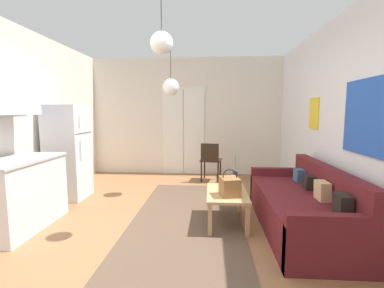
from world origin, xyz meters
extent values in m
cube|color=#8E603D|center=(0.00, 0.00, -0.05)|extent=(5.06, 7.42, 0.10)
cube|color=silver|center=(0.00, 3.46, 1.38)|extent=(4.66, 0.10, 2.75)
cube|color=white|center=(-0.32, 3.40, 1.01)|extent=(0.49, 0.02, 2.01)
cube|color=white|center=(0.19, 3.40, 1.01)|extent=(0.49, 0.02, 2.01)
cube|color=white|center=(-0.06, 3.40, 2.04)|extent=(1.07, 0.03, 0.06)
cube|color=silver|center=(2.28, 0.00, 1.38)|extent=(0.10, 7.02, 2.75)
cube|color=blue|center=(2.22, -0.01, 1.43)|extent=(0.02, 0.84, 0.81)
cube|color=yellow|center=(2.22, 1.42, 1.46)|extent=(0.02, 0.34, 0.49)
cube|color=blue|center=(-2.22, 0.81, 1.66)|extent=(0.02, 0.32, 0.40)
cube|color=brown|center=(0.26, 0.50, 0.01)|extent=(1.49, 3.57, 0.01)
cube|color=#5B191E|center=(1.68, 0.38, 0.23)|extent=(0.86, 2.10, 0.46)
cube|color=#5B191E|center=(2.04, 0.38, 0.40)|extent=(0.15, 2.10, 0.81)
cube|color=#5B191E|center=(1.68, -0.62, 0.29)|extent=(0.86, 0.11, 0.58)
cube|color=#5B191E|center=(1.68, 1.37, 0.29)|extent=(0.86, 0.11, 0.58)
cube|color=black|center=(1.89, -0.31, 0.56)|extent=(0.14, 0.22, 0.22)
cube|color=tan|center=(1.89, 0.16, 0.57)|extent=(0.13, 0.22, 0.22)
cube|color=black|center=(1.90, 0.61, 0.55)|extent=(0.15, 0.20, 0.19)
cube|color=#3D5B7F|center=(1.90, 1.03, 0.55)|extent=(0.13, 0.19, 0.18)
cube|color=tan|center=(0.80, 0.51, 0.41)|extent=(0.53, 0.87, 0.04)
cube|color=tan|center=(0.58, 0.12, 0.20)|extent=(0.05, 0.05, 0.39)
cube|color=tan|center=(1.03, 0.12, 0.20)|extent=(0.05, 0.05, 0.39)
cube|color=tan|center=(0.58, 0.91, 0.20)|extent=(0.05, 0.05, 0.39)
cube|color=tan|center=(1.03, 0.91, 0.20)|extent=(0.05, 0.05, 0.39)
cylinder|color=#2D2D33|center=(0.92, 0.71, 0.55)|extent=(0.07, 0.07, 0.24)
cylinder|color=#477F42|center=(0.92, 0.71, 0.78)|extent=(0.01, 0.01, 0.22)
cube|color=brown|center=(0.83, 0.36, 0.54)|extent=(0.28, 0.32, 0.23)
torus|color=black|center=(0.83, 0.36, 0.68)|extent=(0.18, 0.01, 0.18)
cube|color=white|center=(-1.86, 1.42, 0.80)|extent=(0.58, 0.60, 1.60)
cube|color=#4C4C51|center=(-1.57, 1.42, 1.13)|extent=(0.01, 0.58, 0.01)
cylinder|color=#B7BABF|center=(-1.55, 1.26, 1.32)|extent=(0.02, 0.02, 0.22)
cylinder|color=#B7BABF|center=(-1.55, 1.26, 0.84)|extent=(0.02, 0.02, 0.35)
cube|color=silver|center=(-1.83, 0.17, 0.43)|extent=(0.60, 1.17, 0.87)
cube|color=#B7BABF|center=(-1.83, 0.17, 0.88)|extent=(0.63, 1.20, 0.03)
cube|color=#999BA0|center=(-1.83, 0.18, 0.84)|extent=(0.36, 0.40, 0.10)
cube|color=silver|center=(-1.97, 0.17, 1.76)|extent=(0.32, 1.05, 0.63)
cylinder|color=black|center=(0.81, 2.90, 0.22)|extent=(0.03, 0.03, 0.44)
cylinder|color=black|center=(0.45, 2.97, 0.22)|extent=(0.03, 0.03, 0.44)
cylinder|color=black|center=(0.75, 2.57, 0.22)|extent=(0.03, 0.03, 0.44)
cylinder|color=black|center=(0.39, 2.63, 0.22)|extent=(0.03, 0.03, 0.44)
cube|color=black|center=(0.60, 2.77, 0.45)|extent=(0.48, 0.47, 0.04)
cube|color=black|center=(0.57, 2.59, 0.65)|extent=(0.38, 0.10, 0.37)
cylinder|color=black|center=(0.02, 0.15, 2.57)|extent=(0.01, 0.01, 0.37)
sphere|color=white|center=(0.02, 0.15, 2.26)|extent=(0.26, 0.26, 0.26)
cylinder|color=black|center=(-0.12, 1.77, 2.41)|extent=(0.01, 0.01, 0.69)
sphere|color=white|center=(-0.12, 1.77, 1.92)|extent=(0.29, 0.29, 0.29)
camera|label=1|loc=(0.58, -2.97, 1.48)|focal=25.11mm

